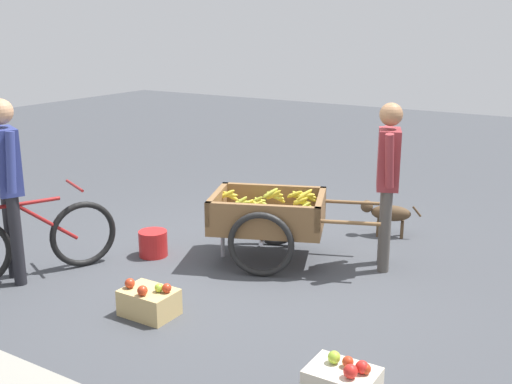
# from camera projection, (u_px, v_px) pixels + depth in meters

# --- Properties ---
(ground_plane) EXTENTS (24.00, 24.00, 0.00)m
(ground_plane) POSITION_uv_depth(u_px,v_px,m) (248.00, 268.00, 6.15)
(ground_plane) COLOR #3D3F44
(fruit_cart) EXTENTS (1.81, 1.32, 0.73)m
(fruit_cart) POSITION_uv_depth(u_px,v_px,m) (269.00, 218.00, 6.25)
(fruit_cart) COLOR brown
(fruit_cart) RESTS_ON ground
(vendor_person) EXTENTS (0.31, 0.55, 1.62)m
(vendor_person) POSITION_uv_depth(u_px,v_px,m) (388.00, 171.00, 5.91)
(vendor_person) COLOR #4C4742
(vendor_person) RESTS_ON ground
(bicycle) EXTENTS (0.77, 1.54, 0.85)m
(bicycle) POSITION_uv_depth(u_px,v_px,m) (31.00, 242.00, 5.84)
(bicycle) COLOR black
(bicycle) RESTS_ON ground
(cyclist_person) EXTENTS (0.48, 0.32, 1.70)m
(cyclist_person) POSITION_uv_depth(u_px,v_px,m) (7.00, 174.00, 5.58)
(cyclist_person) COLOR black
(cyclist_person) RESTS_ON ground
(dog) EXTENTS (0.65, 0.30, 0.40)m
(dog) POSITION_uv_depth(u_px,v_px,m) (387.00, 213.00, 7.00)
(dog) COLOR #4C3823
(dog) RESTS_ON ground
(plastic_bucket) EXTENTS (0.30, 0.30, 0.27)m
(plastic_bucket) POSITION_uv_depth(u_px,v_px,m) (153.00, 243.00, 6.43)
(plastic_bucket) COLOR #B21E1E
(plastic_bucket) RESTS_ON ground
(apple_crate) EXTENTS (0.44, 0.32, 0.31)m
(apple_crate) POSITION_uv_depth(u_px,v_px,m) (343.00, 383.00, 3.96)
(apple_crate) COLOR beige
(apple_crate) RESTS_ON ground
(mixed_fruit_crate) EXTENTS (0.44, 0.32, 0.30)m
(mixed_fruit_crate) POSITION_uv_depth(u_px,v_px,m) (149.00, 301.00, 5.13)
(mixed_fruit_crate) COLOR tan
(mixed_fruit_crate) RESTS_ON ground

